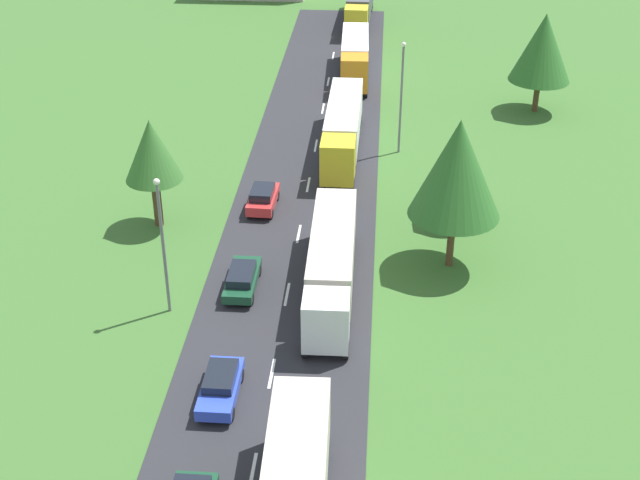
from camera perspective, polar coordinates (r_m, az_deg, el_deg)
road at (r=43.67m, az=-3.46°, el=-10.18°), size 10.00×140.00×0.06m
lane_marking_centre at (r=39.73m, az=-4.48°, el=-15.14°), size 0.16×118.39×0.01m
truck_second at (r=49.98m, az=0.76°, el=-1.45°), size 2.65×13.40×3.43m
truck_third at (r=67.63m, az=1.50°, el=7.40°), size 2.58×14.37×3.54m
truck_fourth at (r=84.04m, az=2.31°, el=11.99°), size 2.82×12.12×3.54m
truck_fifth at (r=101.47m, az=2.63°, el=15.18°), size 2.86×14.57×3.57m
car_third at (r=43.24m, az=-6.54°, el=-9.47°), size 1.78×4.25×1.42m
car_fourth at (r=51.07m, az=-5.13°, el=-2.52°), size 1.75×4.52×1.39m
car_fifth at (r=59.70m, az=-3.77°, el=2.78°), size 1.89×4.05×1.60m
lamppost_second at (r=47.80m, az=-10.28°, el=0.01°), size 0.36×0.36×8.32m
lamppost_third at (r=66.98m, az=5.36°, el=9.59°), size 0.36×0.36×8.81m
tree_oak at (r=76.94m, az=14.39°, el=12.12°), size 5.21×5.21×8.53m
tree_maple at (r=56.68m, az=-10.97°, el=5.75°), size 3.72×3.72×7.49m
tree_pine at (r=51.15m, az=8.98°, el=4.65°), size 5.50×5.50×9.59m
tree_elm at (r=57.28m, az=9.15°, el=5.10°), size 3.69×3.69×6.45m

